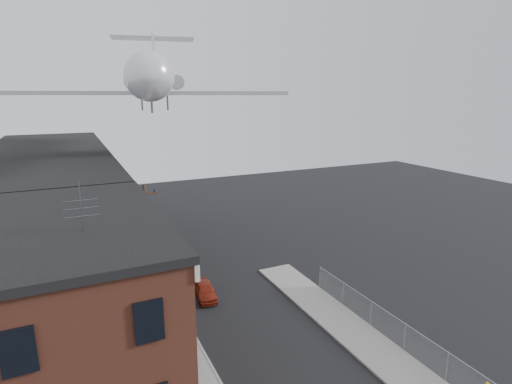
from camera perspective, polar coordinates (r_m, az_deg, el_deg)
sidewalk_left at (r=37.85m, az=-16.31°, el=-10.44°), size 3.00×62.00×0.12m
sidewalk_right at (r=27.27m, az=16.37°, el=-20.59°), size 3.00×26.00×0.12m
curb_left at (r=38.05m, az=-14.13°, el=-10.14°), size 0.15×62.00×0.14m
curb_right at (r=26.46m, az=13.84°, el=-21.57°), size 0.15×26.00×0.14m
corner_building at (r=20.13m, az=-28.16°, el=-17.91°), size 10.31×12.30×12.15m
row_house_a at (r=28.75m, az=-27.38°, el=-8.38°), size 11.98×7.00×10.30m
row_house_b at (r=35.38m, az=-27.11°, el=-4.37°), size 11.98×7.00×10.30m
row_house_c at (r=42.13m, az=-26.93°, el=-1.63°), size 11.98×7.00×10.30m
row_house_d at (r=48.95m, az=-26.80°, el=0.35°), size 11.98×7.00×10.30m
row_house_e at (r=55.82m, az=-26.70°, el=1.84°), size 11.98×7.00×10.30m
chainlink_fence at (r=27.09m, az=20.49°, el=-18.82°), size 0.06×18.06×1.90m
utility_pole at (r=30.61m, az=-15.21°, el=-6.88°), size 1.80×0.26×9.00m
street_tree at (r=40.36m, az=-17.23°, el=-3.84°), size 3.22×3.20×5.20m
car_near at (r=31.77m, az=-7.32°, el=-13.72°), size 1.83×3.72×1.22m
car_mid at (r=35.26m, az=-12.48°, el=-10.94°), size 1.75×4.21×1.36m
car_far at (r=49.04m, az=-14.35°, el=-4.07°), size 1.89×4.12×1.17m
airplane at (r=36.31m, az=-14.43°, el=14.99°), size 21.98×25.12×7.23m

